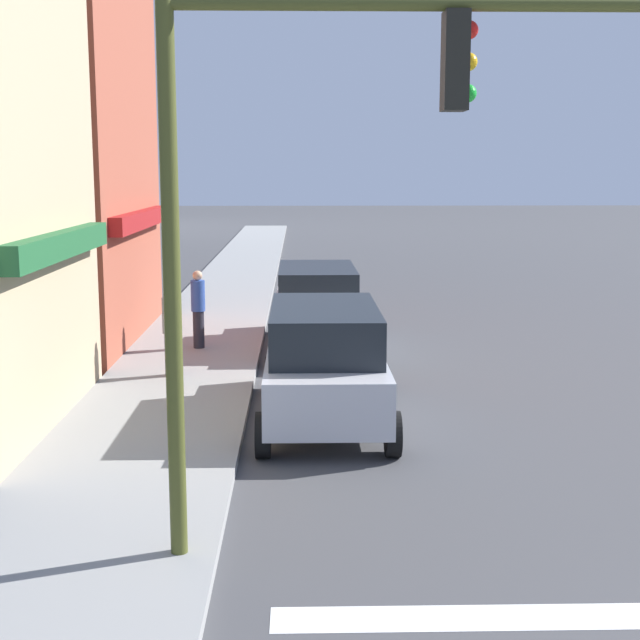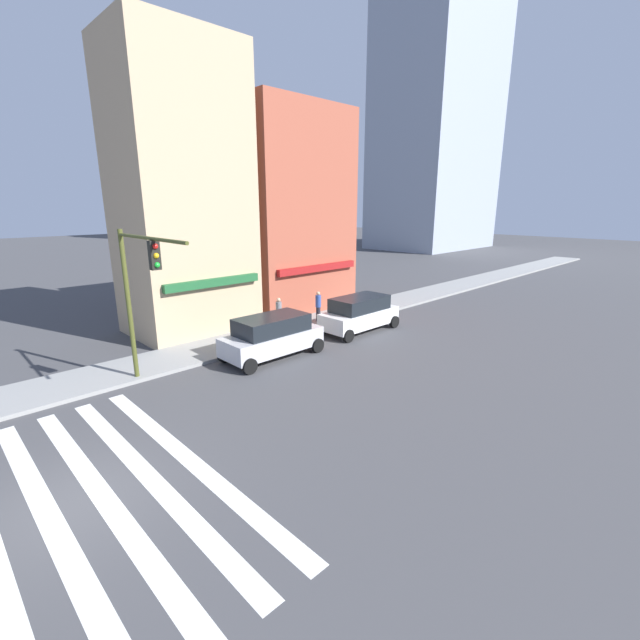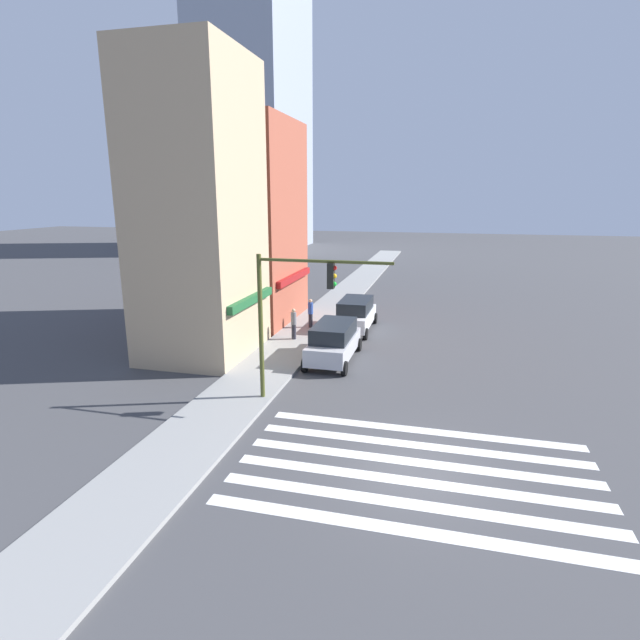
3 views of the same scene
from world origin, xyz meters
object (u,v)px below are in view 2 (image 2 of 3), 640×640
at_px(traffic_signal, 139,283).
at_px(suv_silver, 272,336).
at_px(pedestrian_grey_coat, 279,313).
at_px(pedestrian_blue_shirt, 318,306).
at_px(suv_white, 360,313).

xyz_separation_m(traffic_signal, suv_silver, (5.53, -0.45, -3.08)).
height_order(traffic_signal, suv_silver, traffic_signal).
height_order(pedestrian_grey_coat, pedestrian_blue_shirt, same).
bearing_deg(traffic_signal, pedestrian_grey_coat, 16.74).
relative_size(traffic_signal, suv_white, 1.26).
bearing_deg(pedestrian_blue_shirt, pedestrian_grey_coat, -72.80).
xyz_separation_m(traffic_signal, suv_white, (11.59, -0.45, -3.08)).
relative_size(suv_white, pedestrian_grey_coat, 2.66).
bearing_deg(pedestrian_grey_coat, traffic_signal, 87.27).
bearing_deg(suv_white, traffic_signal, 177.45).
xyz_separation_m(suv_silver, pedestrian_grey_coat, (2.75, 2.94, 0.04)).
bearing_deg(suv_silver, pedestrian_grey_coat, 47.07).
relative_size(pedestrian_grey_coat, pedestrian_blue_shirt, 1.00).
xyz_separation_m(pedestrian_grey_coat, pedestrian_blue_shirt, (2.75, -0.23, 0.00)).
height_order(traffic_signal, pedestrian_blue_shirt, traffic_signal).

